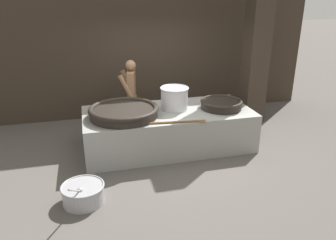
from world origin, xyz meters
TOP-DOWN VIEW (x-y plane):
  - ground_plane at (0.00, 0.00)m, footprint 60.00×60.00m
  - back_wall at (0.00, 2.24)m, footprint 8.69×0.24m
  - support_pillar at (2.39, 0.98)m, footprint 0.49×0.49m
  - hearth_platform at (0.00, 0.00)m, footprint 3.35×1.51m
  - giant_wok_near at (-0.90, -0.11)m, footprint 1.33×1.33m
  - giant_wok_far at (1.09, -0.12)m, footprint 0.86×0.86m
  - stock_pot at (0.15, 0.08)m, footprint 0.58×0.58m
  - stirring_paddle at (-0.12, -0.66)m, footprint 1.39×0.24m
  - cook at (-0.57, 1.07)m, footprint 0.45×0.64m
  - prep_bowl_vegetables at (-1.73, -1.58)m, footprint 0.66×0.83m

SIDE VIEW (x-z plane):
  - ground_plane at x=0.00m, z-range 0.00..0.00m
  - prep_bowl_vegetables at x=-1.73m, z-range -0.12..0.45m
  - hearth_platform at x=0.00m, z-range 0.00..0.78m
  - stirring_paddle at x=-0.12m, z-range 0.78..0.82m
  - giant_wok_far at x=1.09m, z-range 0.79..0.97m
  - cook at x=-0.57m, z-range 0.07..1.70m
  - giant_wok_near at x=-0.90m, z-range 0.79..0.99m
  - stock_pot at x=0.15m, z-range 0.79..1.25m
  - back_wall at x=0.00m, z-range 0.00..4.36m
  - support_pillar at x=2.39m, z-range 0.00..4.36m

